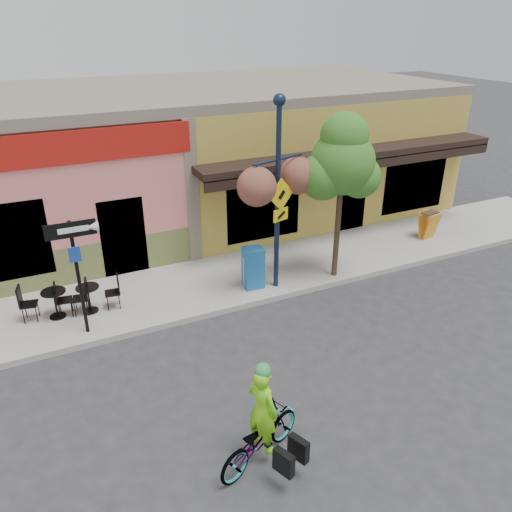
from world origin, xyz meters
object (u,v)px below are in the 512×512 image
Objects in this scene: cyclist_rider at (262,422)px; building at (181,153)px; one_way_sign at (79,279)px; newspaper_box_blue at (253,268)px; lamp_post at (277,197)px; street_tree at (340,198)px; newspaper_box_grey at (250,270)px; bicycle at (260,438)px.

building is at bearing -34.02° from cyclist_rider.
building is at bearing 56.53° from one_way_sign.
lamp_post is at bearing -16.89° from newspaper_box_blue.
street_tree is at bearing -65.88° from cyclist_rider.
newspaper_box_grey is at bearing 167.57° from street_tree.
lamp_post is (2.83, 4.85, 2.14)m from bicycle.
newspaper_box_grey is (-0.59, 0.37, -2.03)m from lamp_post.
one_way_sign is 3.16× the size of newspaper_box_grey.
newspaper_box_blue reaches higher than bicycle.
bicycle is 5.56m from newspaper_box_blue.
building is at bearing 102.21° from newspaper_box_grey.
building is 7.96m from one_way_sign.
street_tree is (1.73, -0.15, -0.22)m from lamp_post.
building is 3.71× the size of lamp_post.
building reaches higher than one_way_sign.
cyclist_rider is 5.67m from newspaper_box_grey.
bicycle is 5.29m from one_way_sign.
one_way_sign reaches higher than cyclist_rider.
one_way_sign is 6.62m from street_tree.
newspaper_box_grey is (2.24, 5.22, 0.11)m from bicycle.
cyclist_rider is at bearing -135.92° from lamp_post.
lamp_post reaches higher than one_way_sign.
building is 21.45× the size of newspaper_box_grey.
street_tree is (2.32, -0.51, 1.80)m from newspaper_box_grey.
bicycle is (-2.45, -11.36, -1.79)m from building.
cyclist_rider is 0.58× the size of one_way_sign.
one_way_sign is (-2.05, 4.79, 0.71)m from cyclist_rider.
newspaper_box_grey is at bearing -91.91° from building.
building is 11.68× the size of cyclist_rider.
one_way_sign is (-4.45, -6.56, -0.76)m from building.
lamp_post is at bearing 175.21° from street_tree.
street_tree is at bearing -4.78° from newspaper_box_blue.
cyclist_rider is at bearing -66.23° from one_way_sign.
one_way_sign is at bearing -160.11° from newspaper_box_grey.
cyclist_rider is 1.41× the size of newspaper_box_blue.
bicycle is 0.32m from cyclist_rider.
street_tree is (6.56, -0.08, 0.89)m from one_way_sign.
lamp_post reaches higher than cyclist_rider.
one_way_sign is (-2.00, 4.79, 1.03)m from bicycle.
building is at bearing 107.65° from street_tree.
cyclist_rider is 0.32× the size of lamp_post.
newspaper_box_blue is at bearing 4.34° from one_way_sign.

